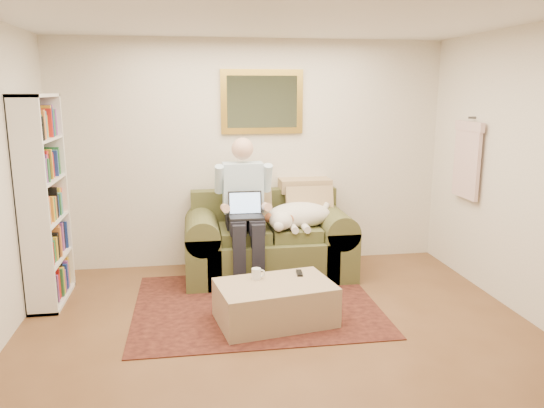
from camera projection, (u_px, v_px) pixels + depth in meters
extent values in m
cube|color=brown|center=(292.00, 364.00, 4.01)|extent=(4.50, 5.00, 0.01)
cube|color=white|center=(295.00, 1.00, 3.46)|extent=(4.50, 5.00, 0.01)
cube|color=silver|center=(252.00, 154.00, 6.15)|extent=(4.50, 0.01, 2.60)
cube|color=black|center=(256.00, 305.00, 5.11)|extent=(2.31, 1.85, 0.01)
cube|color=#494C28|center=(269.00, 256.00, 5.88)|extent=(1.39, 0.89, 0.45)
cube|color=#494C28|center=(264.00, 209.00, 6.16)|extent=(1.68, 0.19, 0.46)
cube|color=#494C28|center=(203.00, 255.00, 5.76)|extent=(0.37, 0.89, 0.92)
cube|color=#494C28|center=(333.00, 249.00, 5.98)|extent=(0.37, 0.89, 0.92)
cube|color=#494C28|center=(245.00, 233.00, 5.73)|extent=(0.53, 0.60, 0.13)
cube|color=#494C28|center=(294.00, 231.00, 5.81)|extent=(0.53, 0.60, 0.13)
cube|color=black|center=(246.00, 217.00, 5.48)|extent=(0.35, 0.25, 0.02)
cube|color=black|center=(245.00, 203.00, 5.57)|extent=(0.35, 0.07, 0.24)
cube|color=#99BFF2|center=(245.00, 203.00, 5.56)|extent=(0.32, 0.05, 0.21)
cube|color=tan|center=(275.00, 303.00, 4.70)|extent=(1.10, 0.80, 0.36)
cylinder|color=white|center=(256.00, 274.00, 4.77)|extent=(0.08, 0.08, 0.10)
cube|color=black|center=(299.00, 273.00, 4.90)|extent=(0.07, 0.15, 0.02)
cube|color=gold|center=(262.00, 102.00, 6.02)|extent=(0.94, 0.04, 0.72)
cube|color=gray|center=(262.00, 102.00, 6.00)|extent=(0.80, 0.01, 0.58)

